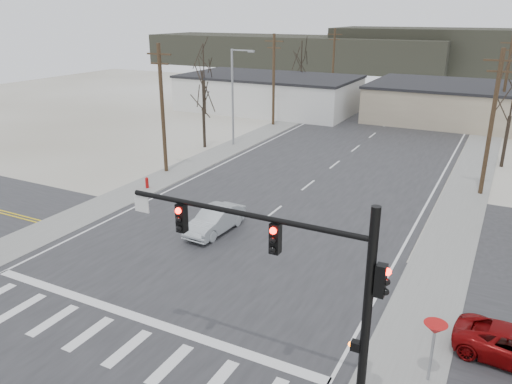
{
  "coord_description": "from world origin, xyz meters",
  "views": [
    {
      "loc": [
        12.68,
        -18.83,
        12.14
      ],
      "look_at": [
        0.51,
        4.62,
        2.6
      ],
      "focal_mm": 35.0,
      "sensor_mm": 36.0,
      "label": 1
    }
  ],
  "objects_px": {
    "traffic_signal_mast": "(307,273)",
    "car_far_b": "(388,91)",
    "fire_hydrant": "(147,183)",
    "sedan_crossing": "(215,220)",
    "car_far_a": "(448,110)"
  },
  "relations": [
    {
      "from": "sedan_crossing",
      "to": "car_far_b",
      "type": "height_order",
      "value": "sedan_crossing"
    },
    {
      "from": "traffic_signal_mast",
      "to": "car_far_b",
      "type": "height_order",
      "value": "traffic_signal_mast"
    },
    {
      "from": "car_far_a",
      "to": "traffic_signal_mast",
      "type": "bearing_deg",
      "value": 90.14
    },
    {
      "from": "car_far_b",
      "to": "car_far_a",
      "type": "bearing_deg",
      "value": -56.71
    },
    {
      "from": "fire_hydrant",
      "to": "traffic_signal_mast",
      "type": "bearing_deg",
      "value": -38.13
    },
    {
      "from": "traffic_signal_mast",
      "to": "sedan_crossing",
      "type": "distance_m",
      "value": 14.37
    },
    {
      "from": "sedan_crossing",
      "to": "car_far_b",
      "type": "xyz_separation_m",
      "value": [
        -3.14,
        55.09,
        -0.04
      ]
    },
    {
      "from": "fire_hydrant",
      "to": "car_far_b",
      "type": "xyz_separation_m",
      "value": [
        5.34,
        50.84,
        0.28
      ]
    },
    {
      "from": "sedan_crossing",
      "to": "traffic_signal_mast",
      "type": "bearing_deg",
      "value": -43.0
    },
    {
      "from": "car_far_a",
      "to": "car_far_b",
      "type": "xyz_separation_m",
      "value": [
        -10.24,
        11.6,
        0.03
      ]
    },
    {
      "from": "sedan_crossing",
      "to": "car_far_a",
      "type": "distance_m",
      "value": 44.07
    },
    {
      "from": "car_far_a",
      "to": "fire_hydrant",
      "type": "bearing_deg",
      "value": 65.8
    },
    {
      "from": "fire_hydrant",
      "to": "car_far_a",
      "type": "relative_size",
      "value": 0.19
    },
    {
      "from": "traffic_signal_mast",
      "to": "car_far_b",
      "type": "distance_m",
      "value": 66.4
    },
    {
      "from": "fire_hydrant",
      "to": "sedan_crossing",
      "type": "distance_m",
      "value": 9.5
    }
  ]
}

